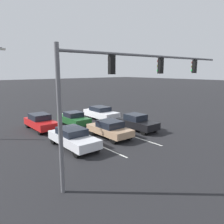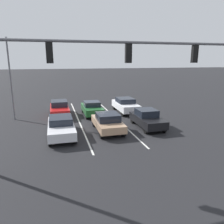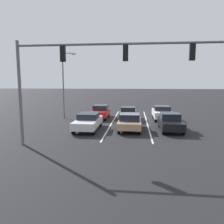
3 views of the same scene
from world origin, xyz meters
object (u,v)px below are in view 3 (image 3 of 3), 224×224
at_px(car_tan_midlane_front, 130,122).
at_px(car_silver_rightlane_front, 88,121).
at_px(car_white_leftlane_second, 162,112).
at_px(car_black_leftlane_front, 170,122).
at_px(car_darkgreen_midlane_second, 128,113).
at_px(traffic_signal_gantry, 87,65).
at_px(car_red_rightlane_second, 101,112).
at_px(street_lamp_right_shoulder, 65,81).

xyz_separation_m(car_tan_midlane_front, car_silver_rightlane_front, (3.61, 0.22, 0.00)).
height_order(car_silver_rightlane_front, car_white_leftlane_second, car_white_leftlane_second).
distance_m(car_black_leftlane_front, car_darkgreen_midlane_second, 6.50).
bearing_deg(traffic_signal_gantry, car_darkgreen_midlane_second, -101.74).
bearing_deg(traffic_signal_gantry, car_red_rightlane_second, -84.90).
bearing_deg(car_red_rightlane_second, car_tan_midlane_front, 120.01).
height_order(car_tan_midlane_front, car_white_leftlane_second, car_white_leftlane_second).
bearing_deg(car_silver_rightlane_front, car_black_leftlane_front, -176.68).
xyz_separation_m(car_silver_rightlane_front, car_darkgreen_midlane_second, (-3.30, -5.70, -0.04)).
distance_m(car_tan_midlane_front, street_lamp_right_shoulder, 10.11).
height_order(car_black_leftlane_front, traffic_signal_gantry, traffic_signal_gantry).
distance_m(car_darkgreen_midlane_second, car_red_rightlane_second, 3.29).
relative_size(car_tan_midlane_front, car_black_leftlane_front, 1.02).
height_order(car_silver_rightlane_front, street_lamp_right_shoulder, street_lamp_right_shoulder).
relative_size(traffic_signal_gantry, street_lamp_right_shoulder, 1.78).
xyz_separation_m(car_white_leftlane_second, car_darkgreen_midlane_second, (3.73, 0.35, -0.09)).
bearing_deg(car_tan_midlane_front, car_red_rightlane_second, -59.99).
relative_size(car_tan_midlane_front, car_silver_rightlane_front, 0.90).
height_order(car_black_leftlane_front, car_white_leftlane_second, car_white_leftlane_second).
bearing_deg(car_white_leftlane_second, car_black_leftlane_front, 90.52).
relative_size(car_silver_rightlane_front, car_darkgreen_midlane_second, 1.16).
bearing_deg(street_lamp_right_shoulder, car_silver_rightlane_front, 123.92).
bearing_deg(car_silver_rightlane_front, car_darkgreen_midlane_second, -120.08).
xyz_separation_m(car_red_rightlane_second, street_lamp_right_shoulder, (4.05, 0.44, 3.54)).
bearing_deg(car_white_leftlane_second, traffic_signal_gantry, 61.66).
xyz_separation_m(car_silver_rightlane_front, car_red_rightlane_second, (-0.08, -6.34, 0.01)).
bearing_deg(car_black_leftlane_front, traffic_signal_gantry, 41.88).
bearing_deg(car_darkgreen_midlane_second, street_lamp_right_shoulder, -1.52).
bearing_deg(street_lamp_right_shoulder, car_white_leftlane_second, -179.19).
height_order(car_tan_midlane_front, car_red_rightlane_second, car_red_rightlane_second).
bearing_deg(car_white_leftlane_second, car_tan_midlane_front, 59.62).
distance_m(car_tan_midlane_front, car_black_leftlane_front, 3.47).
xyz_separation_m(car_tan_midlane_front, car_red_rightlane_second, (3.53, -6.11, 0.01)).
bearing_deg(car_tan_midlane_front, street_lamp_right_shoulder, -36.83).
bearing_deg(car_red_rightlane_second, car_silver_rightlane_front, 89.27).
distance_m(car_red_rightlane_second, street_lamp_right_shoulder, 5.39).
relative_size(car_silver_rightlane_front, traffic_signal_gantry, 0.35).
distance_m(car_tan_midlane_front, car_red_rightlane_second, 7.06).
xyz_separation_m(car_red_rightlane_second, traffic_signal_gantry, (-1.01, 11.30, 4.43)).
distance_m(car_black_leftlane_front, street_lamp_right_shoulder, 12.84).
distance_m(car_white_leftlane_second, car_darkgreen_midlane_second, 3.74).
distance_m(car_tan_midlane_front, traffic_signal_gantry, 7.28).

